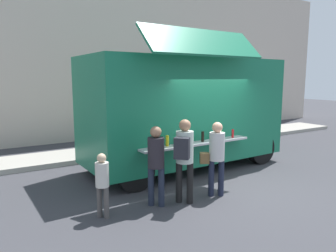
{
  "coord_description": "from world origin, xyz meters",
  "views": [
    {
      "loc": [
        -5.1,
        -5.43,
        2.52
      ],
      "look_at": [
        -0.86,
        1.42,
        1.3
      ],
      "focal_mm": 33.68,
      "sensor_mm": 36.0,
      "label": 1
    }
  ],
  "objects_px": {
    "food_truck_main": "(185,109)",
    "trash_bin": "(226,128)",
    "customer_rear_waiting": "(156,159)",
    "customer_front_ordering": "(216,153)",
    "customer_mid_with_backpack": "(184,153)",
    "child_near_queue": "(102,180)"
  },
  "relations": [
    {
      "from": "food_truck_main",
      "to": "trash_bin",
      "type": "relative_size",
      "value": 5.64
    },
    {
      "from": "customer_rear_waiting",
      "to": "trash_bin",
      "type": "bearing_deg",
      "value": -7.8
    },
    {
      "from": "food_truck_main",
      "to": "customer_front_ordering",
      "type": "bearing_deg",
      "value": -110.03
    },
    {
      "from": "customer_rear_waiting",
      "to": "customer_front_ordering",
      "type": "bearing_deg",
      "value": -53.01
    },
    {
      "from": "food_truck_main",
      "to": "customer_rear_waiting",
      "type": "xyz_separation_m",
      "value": [
        -2.09,
        -2.01,
        -0.7
      ]
    },
    {
      "from": "customer_mid_with_backpack",
      "to": "customer_front_ordering",
      "type": "bearing_deg",
      "value": -44.23
    },
    {
      "from": "trash_bin",
      "to": "customer_rear_waiting",
      "type": "bearing_deg",
      "value": -143.15
    },
    {
      "from": "food_truck_main",
      "to": "trash_bin",
      "type": "xyz_separation_m",
      "value": [
        3.69,
        2.32,
        -1.16
      ]
    },
    {
      "from": "food_truck_main",
      "to": "child_near_queue",
      "type": "distance_m",
      "value": 3.86
    },
    {
      "from": "customer_rear_waiting",
      "to": "child_near_queue",
      "type": "height_order",
      "value": "customer_rear_waiting"
    },
    {
      "from": "food_truck_main",
      "to": "child_near_queue",
      "type": "relative_size",
      "value": 4.71
    },
    {
      "from": "food_truck_main",
      "to": "customer_front_ordering",
      "type": "xyz_separation_m",
      "value": [
        -0.74,
        -2.21,
        -0.7
      ]
    },
    {
      "from": "customer_front_ordering",
      "to": "trash_bin",
      "type": "bearing_deg",
      "value": -15.0
    },
    {
      "from": "trash_bin",
      "to": "customer_front_ordering",
      "type": "distance_m",
      "value": 6.35
    },
    {
      "from": "food_truck_main",
      "to": "customer_rear_waiting",
      "type": "bearing_deg",
      "value": -137.76
    },
    {
      "from": "food_truck_main",
      "to": "child_near_queue",
      "type": "bearing_deg",
      "value": -149.89
    },
    {
      "from": "trash_bin",
      "to": "customer_rear_waiting",
      "type": "distance_m",
      "value": 7.24
    },
    {
      "from": "food_truck_main",
      "to": "customer_front_ordering",
      "type": "height_order",
      "value": "food_truck_main"
    },
    {
      "from": "customer_mid_with_backpack",
      "to": "child_near_queue",
      "type": "height_order",
      "value": "customer_mid_with_backpack"
    },
    {
      "from": "food_truck_main",
      "to": "customer_front_ordering",
      "type": "distance_m",
      "value": 2.43
    },
    {
      "from": "food_truck_main",
      "to": "trash_bin",
      "type": "height_order",
      "value": "food_truck_main"
    },
    {
      "from": "trash_bin",
      "to": "customer_rear_waiting",
      "type": "xyz_separation_m",
      "value": [
        -5.78,
        -4.33,
        0.46
      ]
    }
  ]
}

